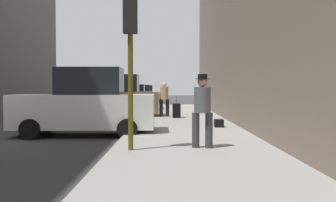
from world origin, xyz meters
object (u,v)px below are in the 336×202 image
Objects in this scene: parked_white_van at (85,105)px; fire_hydrant at (149,109)px; parked_blue_sedan at (128,98)px; pedestrian_in_tan_coat at (164,97)px; pedestrian_with_beanie at (202,107)px; parked_bronze_suv at (114,98)px; rolling_suitcase at (176,110)px; traffic_light at (130,38)px; parked_gray_coupe at (136,96)px; duffel_bag at (218,123)px; parked_silver_sedan at (141,94)px.

parked_white_van reaches higher than fire_hydrant.
parked_white_van is 1.10× the size of parked_blue_sedan.
pedestrian_with_beanie is at bearing -83.93° from pedestrian_in_tan_coat.
parked_blue_sedan reaches higher than fire_hydrant.
fire_hydrant is at bearing -2.29° from parked_bronze_suv.
parked_white_van is at bearing -119.71° from rolling_suitcase.
traffic_light is at bearing -89.73° from fire_hydrant.
pedestrian_with_beanie is at bearing -81.44° from parked_gray_coupe.
parked_white_van is at bearing -164.35° from duffel_bag.
parked_white_van reaches higher than pedestrian_in_tan_coat.
parked_white_van is at bearing 136.21° from pedestrian_with_beanie.
parked_silver_sedan is at bearing 95.17° from fire_hydrant.
parked_silver_sedan is 21.38m from rolling_suitcase.
traffic_light is 2.11× the size of pedestrian_in_tan_coat.
parked_gray_coupe is 1.01× the size of parked_silver_sedan.
duffel_bag is at bearing 61.37° from traffic_light.
pedestrian_in_tan_coat is at bearing -39.45° from fire_hydrant.
rolling_suitcase reaches higher than duffel_bag.
parked_bronze_suv reaches higher than fire_hydrant.
fire_hydrant is (1.80, 6.71, -0.54)m from parked_white_van.
pedestrian_in_tan_coat is at bearing -82.95° from parked_silver_sedan.
parked_white_van is 6.78m from parked_bronze_suv.
parked_silver_sedan is (0.00, 19.85, -0.18)m from parked_bronze_suv.
pedestrian_in_tan_coat is at bearing 67.40° from parked_white_van.
parked_silver_sedan is (0.00, 13.39, 0.00)m from parked_blue_sedan.
pedestrian_with_beanie is at bearing -83.26° from parked_silver_sedan.
parked_gray_coupe is 1.19× the size of traffic_light.
parked_bronze_suv is 7.20m from duffel_bag.
pedestrian_with_beanie is (1.01, -9.51, 0.03)m from pedestrian_in_tan_coat.
rolling_suitcase is (1.27, 9.21, -2.27)m from traffic_light.
fire_hydrant reaches higher than duffel_bag.
parked_gray_coupe is at bearing 97.62° from fire_hydrant.
parked_blue_sedan is at bearing -90.00° from parked_gray_coupe.
parked_blue_sedan is 1.17× the size of traffic_light.
parked_gray_coupe is 4.10× the size of rolling_suitcase.
parked_blue_sedan is 2.47× the size of pedestrian_in_tan_coat.
fire_hydrant is (1.80, -0.07, -0.54)m from parked_bronze_suv.
pedestrian_with_beanie is (1.75, -10.11, 0.64)m from fire_hydrant.
duffel_bag is at bearing -76.36° from parked_gray_coupe.
parked_bronze_suv is 1.28× the size of traffic_light.
traffic_light is (1.85, -10.51, 1.73)m from parked_bronze_suv.
parked_blue_sedan is 6.96m from parked_gray_coupe.
rolling_suitcase is at bearing -78.00° from parked_gray_coupe.
parked_silver_sedan is 30.47m from traffic_light.
pedestrian_in_tan_coat is 1.05m from rolling_suitcase.
parked_blue_sedan is 0.99× the size of parked_gray_coupe.
traffic_light is (1.85, -30.36, 1.91)m from parked_silver_sedan.
pedestrian_with_beanie is 8.92m from rolling_suitcase.
parked_gray_coupe is 14.32m from pedestrian_in_tan_coat.
parked_white_van is at bearing -90.00° from parked_silver_sedan.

